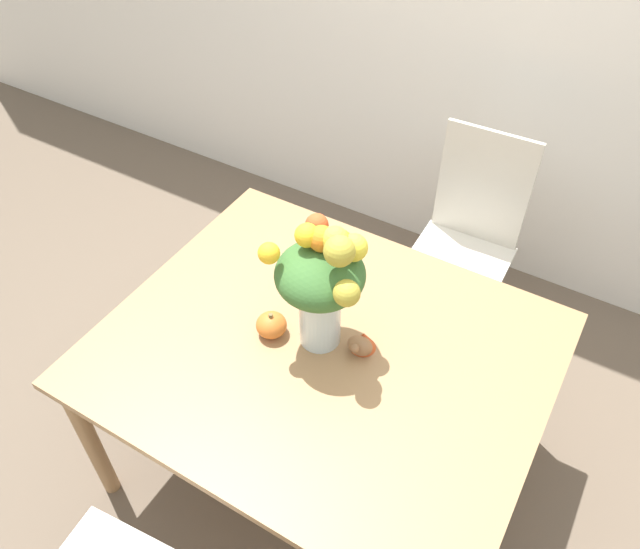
# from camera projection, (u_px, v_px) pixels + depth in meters

# --- Properties ---
(ground_plane) EXTENTS (12.00, 12.00, 0.00)m
(ground_plane) POSITION_uv_depth(u_px,v_px,m) (323.00, 458.00, 2.57)
(ground_plane) COLOR brown
(wall_back) EXTENTS (8.00, 0.06, 2.70)m
(wall_back) POSITION_uv_depth(u_px,v_px,m) (512.00, 1.00, 2.56)
(wall_back) COLOR white
(wall_back) RESTS_ON ground_plane
(dining_table) EXTENTS (1.44, 1.19, 0.73)m
(dining_table) POSITION_uv_depth(u_px,v_px,m) (324.00, 361.00, 2.12)
(dining_table) COLOR #9E754C
(dining_table) RESTS_ON ground_plane
(flower_vase) EXTENTS (0.33, 0.28, 0.50)m
(flower_vase) POSITION_uv_depth(u_px,v_px,m) (322.00, 281.00, 1.90)
(flower_vase) COLOR silver
(flower_vase) RESTS_ON dining_table
(pumpkin) EXTENTS (0.10, 0.10, 0.09)m
(pumpkin) POSITION_uv_depth(u_px,v_px,m) (271.00, 325.00, 2.08)
(pumpkin) COLOR orange
(pumpkin) RESTS_ON dining_table
(turkey_figurine) EXTENTS (0.09, 0.12, 0.07)m
(turkey_figurine) POSITION_uv_depth(u_px,v_px,m) (362.00, 342.00, 2.03)
(turkey_figurine) COLOR #936642
(turkey_figurine) RESTS_ON dining_table
(dining_chair_near_window) EXTENTS (0.43, 0.43, 1.01)m
(dining_chair_near_window) POSITION_uv_depth(u_px,v_px,m) (466.00, 242.00, 2.76)
(dining_chair_near_window) COLOR silver
(dining_chair_near_window) RESTS_ON ground_plane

